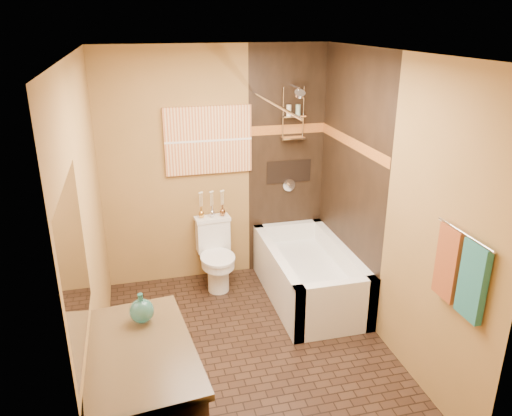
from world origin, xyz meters
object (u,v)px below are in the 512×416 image
object	(u,v)px
toilet	(216,254)
vanity	(142,411)
bathtub	(308,278)
sunset_painting	(208,140)

from	to	relation	value
toilet	vanity	bearing A→B (deg)	-115.05
bathtub	sunset_painting	bearing A→B (deg)	140.48
bathtub	toilet	xyz separation A→B (m)	(-0.88, 0.47, 0.15)
sunset_painting	vanity	size ratio (longest dim) A/B	0.81
bathtub	vanity	bearing A→B (deg)	-134.58
bathtub	toilet	distance (m)	1.01
sunset_painting	vanity	distance (m)	2.83
sunset_painting	vanity	xyz separation A→B (m)	(-0.85, -2.48, -1.09)
sunset_painting	toilet	world-z (taller)	sunset_painting
bathtub	vanity	size ratio (longest dim) A/B	1.36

